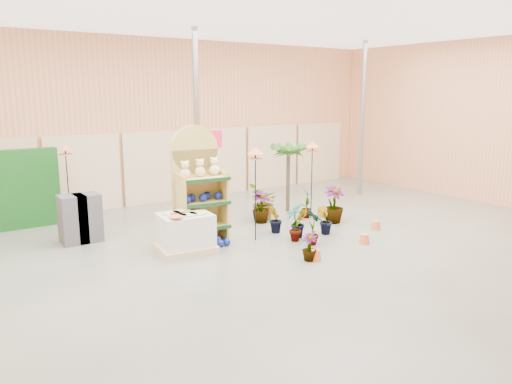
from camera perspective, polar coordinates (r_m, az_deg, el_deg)
room at (r=9.63m, az=0.53°, el=6.32°), size 15.20×12.10×4.70m
display_shelf at (r=10.37m, az=-6.66°, el=0.39°), size 1.08×0.76×2.41m
teddy_bears at (r=10.21m, az=-6.29°, el=2.62°), size 0.88×0.22×0.37m
gazing_balls_shelf at (r=10.27m, az=-6.25°, el=-0.59°), size 0.88×0.30×0.17m
gazing_balls_floor at (r=10.14m, az=-4.81°, el=-5.80°), size 0.63×0.39×0.15m
pallet_stack at (r=9.79m, az=-8.08°, el=-4.64°), size 1.16×1.00×0.79m
charcoal_planters at (r=10.91m, az=-19.45°, el=-2.87°), size 0.80×0.50×1.00m
trellis_stock at (r=12.44m, az=-26.11°, el=0.21°), size 2.00×0.30×1.80m
offer_sign at (r=11.49m, az=-5.03°, el=3.88°), size 0.50×0.08×2.20m
bird_table_front at (r=10.15m, az=-0.07°, el=4.39°), size 0.34×0.34×1.97m
bird_table_right at (r=12.05m, az=6.46°, el=5.13°), size 0.34×0.34×1.90m
bird_table_back at (r=11.66m, az=-20.97°, el=4.52°), size 0.34×0.34×1.96m
palm at (r=12.75m, az=3.72°, el=4.82°), size 0.70×0.70×1.87m
potted_plant_0 at (r=10.41m, az=4.47°, el=-3.41°), size 0.46×0.52×0.82m
potted_plant_1 at (r=10.67m, az=4.98°, el=-3.51°), size 0.44×0.40×0.66m
potted_plant_3 at (r=11.95m, az=8.85°, el=-1.44°), size 0.59×0.59×0.87m
potted_plant_4 at (r=12.31m, az=5.84°, el=-1.16°), size 0.48×0.50×0.79m
potted_plant_5 at (r=10.96m, az=2.27°, el=-3.14°), size 0.43×0.44×0.63m
potted_plant_6 at (r=12.06m, az=0.89°, el=-1.17°), size 1.03×1.05×0.88m
potted_plant_7 at (r=9.29m, az=6.13°, el=-6.31°), size 0.40×0.40×0.50m
potted_plant_8 at (r=10.18m, az=6.60°, el=-4.00°), size 0.30×0.42×0.75m
potted_plant_9 at (r=11.00m, az=7.81°, el=-3.23°), size 0.43×0.43×0.61m
potted_plant_11 at (r=11.82m, az=0.56°, el=-1.74°), size 0.50×0.50×0.75m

